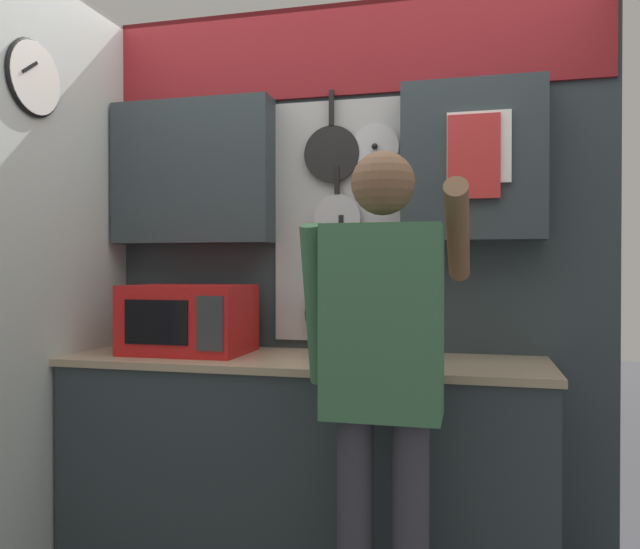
# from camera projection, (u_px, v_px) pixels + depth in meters

# --- Properties ---
(base_cabinet_counter) EXTENTS (2.01, 0.60, 0.94)m
(base_cabinet_counter) POSITION_uv_depth(u_px,v_px,m) (303.00, 469.00, 2.62)
(base_cabinet_counter) COLOR #2D383D
(base_cabinet_counter) RESTS_ON ground_plane
(back_wall_unit) EXTENTS (2.58, 0.23, 2.52)m
(back_wall_unit) POSITION_uv_depth(u_px,v_px,m) (317.00, 230.00, 2.87)
(back_wall_unit) COLOR #2D383D
(back_wall_unit) RESTS_ON ground_plane
(side_wall) EXTENTS (0.07, 1.60, 2.52)m
(side_wall) POSITION_uv_depth(u_px,v_px,m) (25.00, 277.00, 2.46)
(side_wall) COLOR silver
(side_wall) RESTS_ON ground_plane
(microwave) EXTENTS (0.52, 0.38, 0.30)m
(microwave) POSITION_uv_depth(u_px,v_px,m) (189.00, 319.00, 2.75)
(microwave) COLOR red
(microwave) RESTS_ON base_cabinet_counter
(knife_block) EXTENTS (0.11, 0.15, 0.27)m
(knife_block) POSITION_uv_depth(u_px,v_px,m) (335.00, 335.00, 2.59)
(knife_block) COLOR brown
(knife_block) RESTS_ON base_cabinet_counter
(utensil_crock) EXTENTS (0.12, 0.12, 0.34)m
(utensil_crock) POSITION_uv_depth(u_px,v_px,m) (410.00, 339.00, 2.52)
(utensil_crock) COLOR white
(utensil_crock) RESTS_ON base_cabinet_counter
(person) EXTENTS (0.54, 0.61, 1.69)m
(person) POSITION_uv_depth(u_px,v_px,m) (383.00, 361.00, 2.03)
(person) COLOR #383842
(person) RESTS_ON ground_plane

